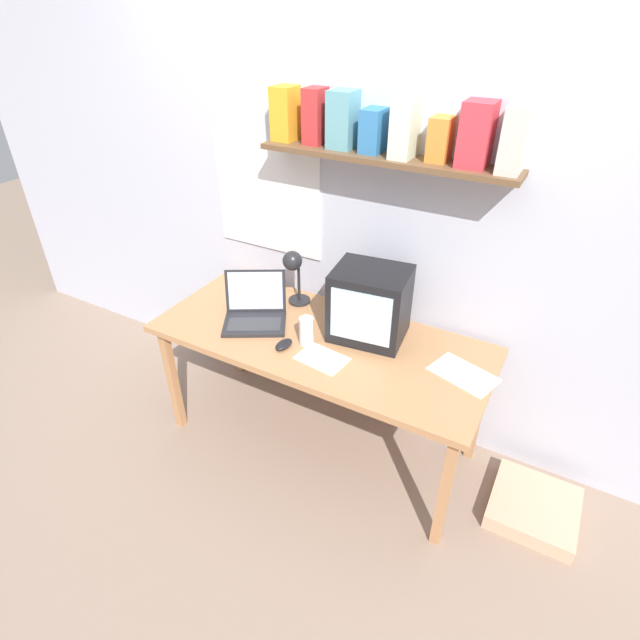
{
  "coord_description": "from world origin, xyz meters",
  "views": [
    {
      "loc": [
        0.98,
        -1.77,
        2.14
      ],
      "look_at": [
        0.0,
        0.0,
        0.81
      ],
      "focal_mm": 28.0,
      "sensor_mm": 36.0,
      "label": 1
    }
  ],
  "objects_px": {
    "floor_cushion": "(533,507)",
    "corner_desk": "(320,346)",
    "open_notebook": "(463,374)",
    "desk_lamp": "(294,268)",
    "crt_monitor": "(370,304)",
    "laptop": "(255,309)",
    "juice_glass": "(306,332)",
    "computer_mouse": "(284,345)",
    "loose_paper_near_monitor": "(322,358)"
  },
  "relations": [
    {
      "from": "desk_lamp",
      "to": "floor_cushion",
      "type": "bearing_deg",
      "value": -6.87
    },
    {
      "from": "open_notebook",
      "to": "floor_cushion",
      "type": "height_order",
      "value": "open_notebook"
    },
    {
      "from": "crt_monitor",
      "to": "computer_mouse",
      "type": "relative_size",
      "value": 3.48
    },
    {
      "from": "desk_lamp",
      "to": "open_notebook",
      "type": "distance_m",
      "value": 1.0
    },
    {
      "from": "corner_desk",
      "to": "juice_glass",
      "type": "bearing_deg",
      "value": -111.61
    },
    {
      "from": "juice_glass",
      "to": "floor_cushion",
      "type": "height_order",
      "value": "juice_glass"
    },
    {
      "from": "laptop",
      "to": "crt_monitor",
      "type": "bearing_deg",
      "value": -15.02
    },
    {
      "from": "desk_lamp",
      "to": "computer_mouse",
      "type": "height_order",
      "value": "desk_lamp"
    },
    {
      "from": "floor_cushion",
      "to": "corner_desk",
      "type": "bearing_deg",
      "value": -176.26
    },
    {
      "from": "loose_paper_near_monitor",
      "to": "crt_monitor",
      "type": "bearing_deg",
      "value": 69.68
    },
    {
      "from": "desk_lamp",
      "to": "open_notebook",
      "type": "bearing_deg",
      "value": -10.24
    },
    {
      "from": "laptop",
      "to": "open_notebook",
      "type": "xyz_separation_m",
      "value": [
        1.08,
        0.08,
        -0.06
      ]
    },
    {
      "from": "laptop",
      "to": "computer_mouse",
      "type": "bearing_deg",
      "value": -58.09
    },
    {
      "from": "juice_glass",
      "to": "loose_paper_near_monitor",
      "type": "height_order",
      "value": "juice_glass"
    },
    {
      "from": "desk_lamp",
      "to": "loose_paper_near_monitor",
      "type": "relative_size",
      "value": 1.34
    },
    {
      "from": "computer_mouse",
      "to": "open_notebook",
      "type": "bearing_deg",
      "value": 14.82
    },
    {
      "from": "corner_desk",
      "to": "desk_lamp",
      "type": "distance_m",
      "value": 0.43
    },
    {
      "from": "corner_desk",
      "to": "laptop",
      "type": "relative_size",
      "value": 4.07
    },
    {
      "from": "crt_monitor",
      "to": "laptop",
      "type": "height_order",
      "value": "crt_monitor"
    },
    {
      "from": "juice_glass",
      "to": "open_notebook",
      "type": "xyz_separation_m",
      "value": [
        0.73,
        0.13,
        -0.06
      ]
    },
    {
      "from": "corner_desk",
      "to": "loose_paper_near_monitor",
      "type": "xyz_separation_m",
      "value": [
        0.09,
        -0.15,
        0.06
      ]
    },
    {
      "from": "laptop",
      "to": "desk_lamp",
      "type": "distance_m",
      "value": 0.29
    },
    {
      "from": "corner_desk",
      "to": "juice_glass",
      "type": "relative_size",
      "value": 11.67
    },
    {
      "from": "juice_glass",
      "to": "desk_lamp",
      "type": "bearing_deg",
      "value": 130.5
    },
    {
      "from": "corner_desk",
      "to": "crt_monitor",
      "type": "distance_m",
      "value": 0.34
    },
    {
      "from": "computer_mouse",
      "to": "floor_cushion",
      "type": "xyz_separation_m",
      "value": [
        1.26,
        0.24,
        -0.69
      ]
    },
    {
      "from": "juice_glass",
      "to": "computer_mouse",
      "type": "bearing_deg",
      "value": -133.94
    },
    {
      "from": "computer_mouse",
      "to": "floor_cushion",
      "type": "distance_m",
      "value": 1.45
    },
    {
      "from": "computer_mouse",
      "to": "loose_paper_near_monitor",
      "type": "bearing_deg",
      "value": 2.51
    },
    {
      "from": "corner_desk",
      "to": "open_notebook",
      "type": "xyz_separation_m",
      "value": [
        0.7,
        0.05,
        0.06
      ]
    },
    {
      "from": "computer_mouse",
      "to": "open_notebook",
      "type": "xyz_separation_m",
      "value": [
        0.81,
        0.22,
        -0.01
      ]
    },
    {
      "from": "loose_paper_near_monitor",
      "to": "laptop",
      "type": "bearing_deg",
      "value": 164.33
    },
    {
      "from": "juice_glass",
      "to": "floor_cushion",
      "type": "xyz_separation_m",
      "value": [
        1.18,
        0.15,
        -0.74
      ]
    },
    {
      "from": "desk_lamp",
      "to": "open_notebook",
      "type": "xyz_separation_m",
      "value": [
        0.97,
        -0.14,
        -0.23
      ]
    },
    {
      "from": "open_notebook",
      "to": "floor_cushion",
      "type": "relative_size",
      "value": 0.81
    },
    {
      "from": "desk_lamp",
      "to": "loose_paper_near_monitor",
      "type": "height_order",
      "value": "desk_lamp"
    },
    {
      "from": "corner_desk",
      "to": "laptop",
      "type": "xyz_separation_m",
      "value": [
        -0.37,
        -0.02,
        0.12
      ]
    },
    {
      "from": "crt_monitor",
      "to": "loose_paper_near_monitor",
      "type": "distance_m",
      "value": 0.35
    },
    {
      "from": "open_notebook",
      "to": "juice_glass",
      "type": "bearing_deg",
      "value": -169.71
    },
    {
      "from": "crt_monitor",
      "to": "desk_lamp",
      "type": "relative_size",
      "value": 1.17
    },
    {
      "from": "laptop",
      "to": "juice_glass",
      "type": "distance_m",
      "value": 0.35
    },
    {
      "from": "desk_lamp",
      "to": "floor_cushion",
      "type": "relative_size",
      "value": 0.82
    },
    {
      "from": "laptop",
      "to": "floor_cushion",
      "type": "height_order",
      "value": "laptop"
    },
    {
      "from": "laptop",
      "to": "computer_mouse",
      "type": "xyz_separation_m",
      "value": [
        0.26,
        -0.14,
        -0.04
      ]
    },
    {
      "from": "desk_lamp",
      "to": "juice_glass",
      "type": "height_order",
      "value": "desk_lamp"
    },
    {
      "from": "loose_paper_near_monitor",
      "to": "floor_cushion",
      "type": "distance_m",
      "value": 1.27
    },
    {
      "from": "corner_desk",
      "to": "computer_mouse",
      "type": "bearing_deg",
      "value": -124.45
    },
    {
      "from": "crt_monitor",
      "to": "desk_lamp",
      "type": "height_order",
      "value": "crt_monitor"
    },
    {
      "from": "crt_monitor",
      "to": "juice_glass",
      "type": "distance_m",
      "value": 0.33
    },
    {
      "from": "laptop",
      "to": "juice_glass",
      "type": "xyz_separation_m",
      "value": [
        0.34,
        -0.06,
        0.0
      ]
    }
  ]
}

